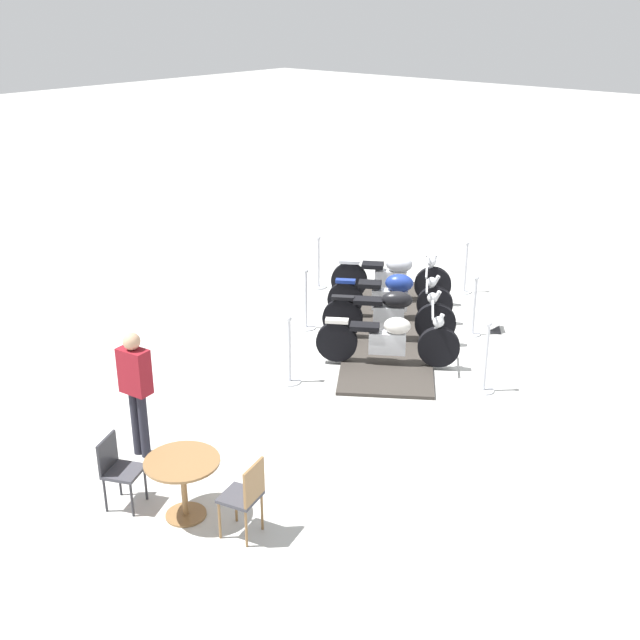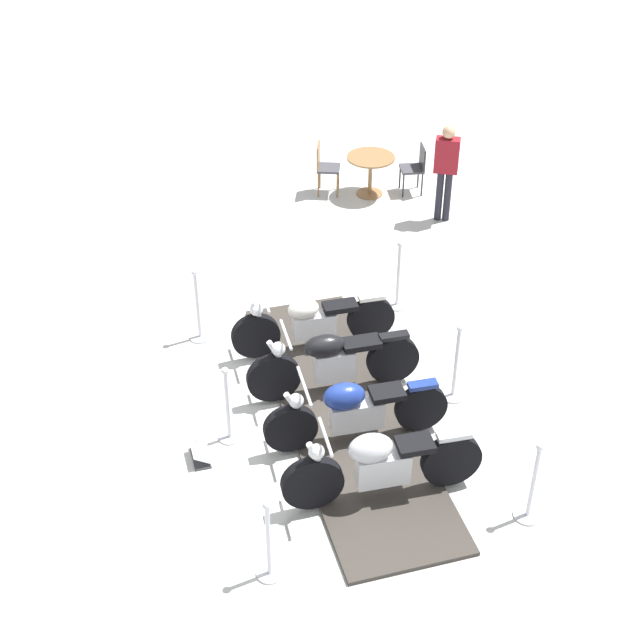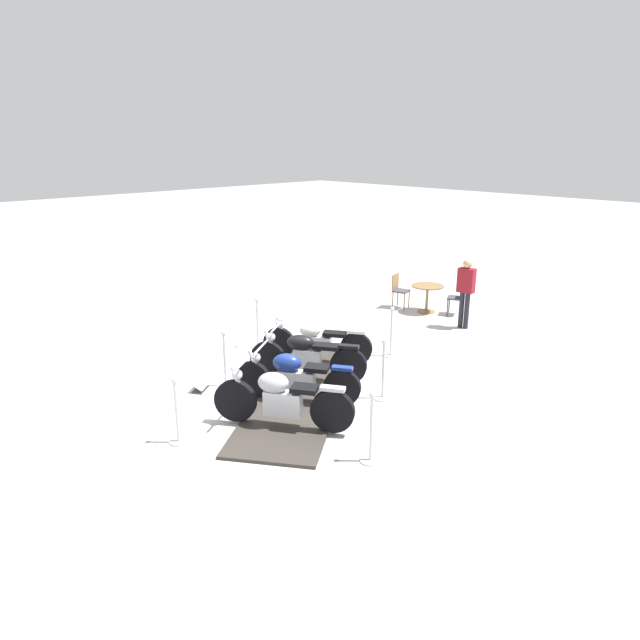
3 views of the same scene
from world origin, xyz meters
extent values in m
plane|color=silver|center=(0.00, 0.00, 0.00)|extent=(80.00, 80.00, 0.00)
cube|color=#38332D|center=(0.00, 0.00, 0.03)|extent=(4.13, 5.02, 0.06)
cylinder|color=black|center=(-1.51, 0.74, 0.39)|extent=(0.62, 0.47, 0.67)
cylinder|color=black|center=(-0.15, 1.64, 0.39)|extent=(0.62, 0.47, 0.67)
cube|color=silver|center=(-0.83, 1.19, 0.42)|extent=(0.61, 0.50, 0.36)
ellipsoid|color=silver|center=(-0.95, 1.11, 0.72)|extent=(0.51, 0.47, 0.28)
cube|color=black|center=(-0.52, 1.39, 0.67)|extent=(0.53, 0.47, 0.08)
cube|color=silver|center=(-0.15, 1.64, 0.75)|extent=(0.38, 0.32, 0.06)
cylinder|color=silver|center=(-1.46, 0.77, 0.67)|extent=(0.25, 0.20, 0.57)
cylinder|color=silver|center=(-1.40, 0.81, 1.02)|extent=(0.46, 0.68, 0.04)
sphere|color=silver|center=(-1.49, 0.75, 0.82)|extent=(0.18, 0.18, 0.18)
cylinder|color=black|center=(-0.94, -0.04, 0.40)|extent=(0.65, 0.48, 0.70)
cylinder|color=black|center=(0.39, 0.83, 0.40)|extent=(0.65, 0.48, 0.70)
cube|color=silver|center=(-0.28, 0.40, 0.46)|extent=(0.55, 0.46, 0.42)
ellipsoid|color=black|center=(-0.39, 0.32, 0.79)|extent=(0.61, 0.54, 0.29)
cube|color=black|center=(0.02, 0.59, 0.75)|extent=(0.56, 0.49, 0.08)
cube|color=black|center=(0.39, 0.83, 0.78)|extent=(0.40, 0.32, 0.06)
cylinder|color=silver|center=(-0.87, 0.01, 0.70)|extent=(0.31, 0.23, 0.59)
cylinder|color=silver|center=(-0.80, 0.06, 1.06)|extent=(0.37, 0.54, 0.04)
sphere|color=silver|center=(-0.88, 0.00, 0.86)|extent=(0.18, 0.18, 0.18)
cylinder|color=black|center=(-0.41, -0.83, 0.38)|extent=(0.62, 0.45, 0.66)
cylinder|color=black|center=(0.97, 0.04, 0.38)|extent=(0.62, 0.45, 0.66)
cube|color=silver|center=(0.28, -0.40, 0.42)|extent=(0.66, 0.53, 0.38)
ellipsoid|color=navy|center=(0.14, -0.48, 0.75)|extent=(0.61, 0.55, 0.33)
cube|color=black|center=(0.59, -0.20, 0.70)|extent=(0.51, 0.47, 0.08)
cube|color=navy|center=(0.97, 0.04, 0.74)|extent=(0.38, 0.31, 0.06)
cylinder|color=silver|center=(-0.34, -0.79, 0.66)|extent=(0.31, 0.23, 0.55)
cylinder|color=silver|center=(-0.26, -0.74, 1.00)|extent=(0.42, 0.63, 0.04)
sphere|color=silver|center=(-0.35, -0.79, 0.80)|extent=(0.18, 0.18, 0.18)
cylinder|color=black|center=(0.14, -1.61, 0.41)|extent=(0.67, 0.48, 0.71)
cylinder|color=black|center=(1.52, -0.76, 0.41)|extent=(0.67, 0.48, 0.71)
cube|color=silver|center=(0.83, -1.19, 0.45)|extent=(0.63, 0.50, 0.40)
ellipsoid|color=#B7BAC1|center=(0.70, -1.27, 0.80)|extent=(0.61, 0.55, 0.33)
cube|color=black|center=(1.13, -1.00, 0.75)|extent=(0.51, 0.47, 0.08)
cube|color=#B7BAC1|center=(1.52, -0.76, 0.79)|extent=(0.41, 0.33, 0.06)
cylinder|color=silver|center=(0.20, -1.58, 0.71)|extent=(0.28, 0.21, 0.61)
cylinder|color=silver|center=(0.27, -1.54, 1.07)|extent=(0.35, 0.53, 0.04)
sphere|color=silver|center=(0.18, -1.59, 0.87)|extent=(0.18, 0.18, 0.18)
cylinder|color=silver|center=(-0.02, 2.62, 0.01)|extent=(0.34, 0.34, 0.03)
cylinder|color=silver|center=(-0.02, 2.62, 0.53)|extent=(0.05, 0.05, 1.00)
sphere|color=silver|center=(-0.02, 2.62, 1.06)|extent=(0.09, 0.09, 0.09)
cylinder|color=silver|center=(2.45, -0.93, 0.01)|extent=(0.32, 0.32, 0.03)
cylinder|color=silver|center=(2.45, -0.93, 0.52)|extent=(0.05, 0.05, 0.99)
sphere|color=silver|center=(2.45, -0.93, 1.06)|extent=(0.09, 0.09, 0.09)
cylinder|color=silver|center=(-2.45, 0.93, 0.01)|extent=(0.32, 0.32, 0.03)
cylinder|color=silver|center=(-2.45, 0.93, 0.55)|extent=(0.05, 0.05, 1.04)
sphere|color=silver|center=(-2.45, 0.93, 1.10)|extent=(0.09, 0.09, 0.09)
cylinder|color=silver|center=(0.02, -2.62, 0.01)|extent=(0.29, 0.29, 0.03)
cylinder|color=silver|center=(0.02, -2.62, 0.51)|extent=(0.05, 0.05, 0.98)
sphere|color=silver|center=(0.02, -2.62, 1.04)|extent=(0.09, 0.09, 0.09)
cylinder|color=silver|center=(1.22, 0.85, 0.01)|extent=(0.35, 0.35, 0.03)
cylinder|color=silver|center=(1.22, 0.85, 0.54)|extent=(0.05, 0.05, 1.03)
sphere|color=silver|center=(1.22, 0.85, 1.09)|extent=(0.09, 0.09, 0.09)
cylinder|color=silver|center=(-1.22, -0.85, 0.01)|extent=(0.29, 0.29, 0.03)
cylinder|color=silver|center=(-1.22, -0.85, 0.53)|extent=(0.05, 0.05, 1.00)
sphere|color=silver|center=(-1.22, -0.85, 1.06)|extent=(0.09, 0.09, 0.09)
cube|color=#333338|center=(-1.40, -1.31, 0.01)|extent=(0.39, 0.44, 0.02)
cube|color=white|center=(-1.40, -1.31, 0.12)|extent=(0.38, 0.41, 0.14)
cylinder|color=olive|center=(-1.42, 5.91, 0.01)|extent=(0.47, 0.47, 0.02)
cylinder|color=olive|center=(-1.42, 5.91, 0.37)|extent=(0.07, 0.07, 0.69)
cylinder|color=olive|center=(-1.42, 5.91, 0.72)|extent=(0.86, 0.86, 0.03)
cylinder|color=olive|center=(-2.03, 5.92, 0.23)|extent=(0.03, 0.03, 0.47)
cylinder|color=olive|center=(-1.94, 5.60, 0.23)|extent=(0.03, 0.03, 0.47)
cylinder|color=olive|center=(-2.36, 5.84, 0.23)|extent=(0.03, 0.03, 0.47)
cylinder|color=olive|center=(-2.27, 5.51, 0.23)|extent=(0.03, 0.03, 0.47)
cube|color=#3F3F47|center=(-2.15, 5.72, 0.49)|extent=(0.49, 0.49, 0.04)
cube|color=olive|center=(-2.33, 5.67, 0.73)|extent=(0.13, 0.39, 0.43)
cylinder|color=#2D2D33|center=(-0.83, 6.00, 0.22)|extent=(0.03, 0.03, 0.44)
cylinder|color=#2D2D33|center=(-0.97, 6.31, 0.22)|extent=(0.03, 0.03, 0.44)
cylinder|color=#2D2D33|center=(-0.52, 6.15, 0.22)|extent=(0.03, 0.03, 0.44)
cylinder|color=#2D2D33|center=(-0.67, 6.45, 0.22)|extent=(0.03, 0.03, 0.44)
cube|color=#3F3F47|center=(-0.75, 6.23, 0.46)|extent=(0.53, 0.53, 0.04)
cube|color=#2D2D33|center=(-0.58, 6.31, 0.68)|extent=(0.20, 0.37, 0.40)
cylinder|color=#23232D|center=(0.09, 5.43, 0.46)|extent=(0.12, 0.12, 0.91)
cylinder|color=#23232D|center=(-0.05, 5.41, 0.46)|extent=(0.12, 0.12, 0.91)
cube|color=maroon|center=(0.02, 5.42, 1.21)|extent=(0.43, 0.27, 0.60)
sphere|color=tan|center=(0.02, 5.42, 1.62)|extent=(0.22, 0.22, 0.22)
camera|label=1|loc=(-7.51, 10.61, 5.54)|focal=44.21mm
camera|label=2|loc=(2.54, -8.29, 7.70)|focal=50.83mm
camera|label=3|loc=(7.18, -6.62, 4.48)|focal=32.29mm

